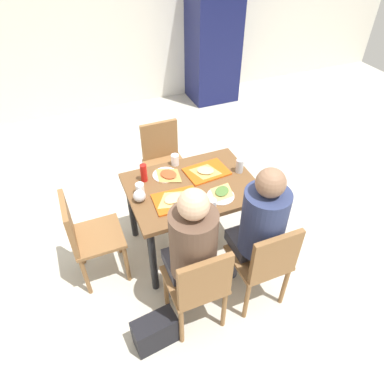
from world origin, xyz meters
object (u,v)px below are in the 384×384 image
(chair_near_right, at_px, (265,261))
(person_in_brown_jacket, at_px, (259,225))
(chair_near_left, at_px, (199,284))
(chair_left_end, at_px, (86,234))
(condiment_bottle, at_px, (144,173))
(paper_plate_near_edge, at_px, (221,196))
(plastic_cup_c, at_px, (140,189))
(chair_far_side, at_px, (163,158))
(pizza_slice_c, at_px, (168,175))
(pizza_slice_a, at_px, (173,199))
(main_table, at_px, (192,195))
(drink_fridge, at_px, (213,37))
(pizza_slice_d, at_px, (222,192))
(foil_bundle, at_px, (139,196))
(paper_plate_center, at_px, (165,175))
(tray_red_far, at_px, (207,172))
(handbag, at_px, (155,332))
(tray_red_near, at_px, (177,200))
(pizza_slice_b, at_px, (205,171))
(soda_can, at_px, (240,166))
(plastic_cup_a, at_px, (175,160))
(person_in_red, at_px, (191,247))
(plastic_cup_b, at_px, (212,205))

(chair_near_right, xyz_separation_m, person_in_brown_jacket, (-0.00, 0.14, 0.25))
(chair_near_left, bearing_deg, chair_left_end, 130.03)
(person_in_brown_jacket, relative_size, condiment_bottle, 8.00)
(paper_plate_near_edge, height_order, plastic_cup_c, plastic_cup_c)
(chair_far_side, height_order, pizza_slice_c, chair_far_side)
(chair_near_left, distance_m, pizza_slice_a, 0.69)
(main_table, xyz_separation_m, person_in_brown_jacket, (0.27, -0.63, 0.13))
(drink_fridge, bearing_deg, pizza_slice_d, -113.67)
(chair_near_right, height_order, pizza_slice_d, chair_near_right)
(foil_bundle, height_order, drink_fridge, drink_fridge)
(paper_plate_center, bearing_deg, tray_red_far, -15.73)
(condiment_bottle, distance_m, handbag, 1.24)
(chair_near_right, bearing_deg, tray_red_near, 125.38)
(pizza_slice_b, xyz_separation_m, handbag, (-0.79, -0.90, -0.62))
(chair_left_end, relative_size, plastic_cup_c, 8.69)
(pizza_slice_d, bearing_deg, plastic_cup_c, 158.25)
(chair_near_left, bearing_deg, pizza_slice_b, 63.67)
(soda_can, bearing_deg, pizza_slice_a, -167.73)
(chair_near_right, xyz_separation_m, tray_red_near, (-0.45, 0.64, 0.23))
(pizza_slice_d, bearing_deg, main_table, 135.03)
(pizza_slice_d, xyz_separation_m, soda_can, (0.27, 0.20, 0.04))
(chair_far_side, bearing_deg, foil_bundle, -119.71)
(soda_can, bearing_deg, chair_left_end, -179.18)
(chair_far_side, xyz_separation_m, drink_fridge, (1.52, 2.08, 0.44))
(paper_plate_near_edge, distance_m, pizza_slice_d, 0.04)
(tray_red_far, height_order, plastic_cup_c, plastic_cup_c)
(paper_plate_center, distance_m, drink_fridge, 3.13)
(plastic_cup_c, xyz_separation_m, drink_fridge, (1.94, 2.79, 0.17))
(tray_red_near, bearing_deg, soda_can, 13.72)
(main_table, relative_size, pizza_slice_c, 3.95)
(chair_left_end, height_order, plastic_cup_a, chair_left_end)
(plastic_cup_c, bearing_deg, condiment_bottle, 62.89)
(pizza_slice_a, xyz_separation_m, pizza_slice_d, (0.40, -0.06, -0.01))
(chair_left_end, bearing_deg, person_in_red, -44.25)
(tray_red_near, bearing_deg, chair_far_side, 78.43)
(main_table, height_order, plastic_cup_a, plastic_cup_a)
(chair_far_side, relative_size, plastic_cup_c, 8.69)
(paper_plate_near_edge, distance_m, plastic_cup_a, 0.58)
(plastic_cup_b, xyz_separation_m, drink_fridge, (1.49, 3.18, 0.17))
(pizza_slice_d, height_order, plastic_cup_c, plastic_cup_c)
(main_table, height_order, plastic_cup_b, plastic_cup_b)
(main_table, xyz_separation_m, paper_plate_center, (-0.16, 0.21, 0.11))
(person_in_red, bearing_deg, foil_bundle, 106.89)
(chair_far_side, height_order, drink_fridge, drink_fridge)
(chair_left_end, relative_size, pizza_slice_a, 3.30)
(person_in_red, xyz_separation_m, pizza_slice_c, (0.13, 0.82, -0.01))
(main_table, height_order, pizza_slice_a, pizza_slice_a)
(pizza_slice_c, bearing_deg, pizza_slice_d, -49.19)
(plastic_cup_c, relative_size, condiment_bottle, 0.62)
(pizza_slice_c, height_order, soda_can, soda_can)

